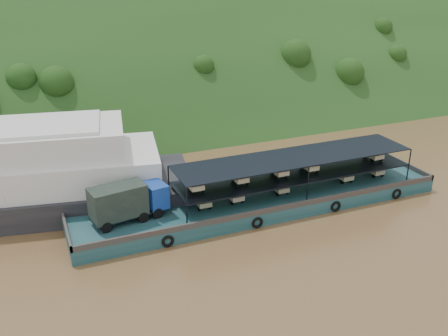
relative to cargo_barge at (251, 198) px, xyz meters
name	(u,v)px	position (x,y,z in m)	size (l,w,h in m)	color
ground	(256,208)	(0.57, 0.03, -1.10)	(160.00, 160.00, 0.00)	brown
hillside	(154,110)	(0.57, 36.03, -1.10)	(140.00, 28.00, 28.00)	#173212
cargo_barge	(251,198)	(0.00, 0.00, 0.00)	(35.00, 7.18, 4.54)	#123C40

